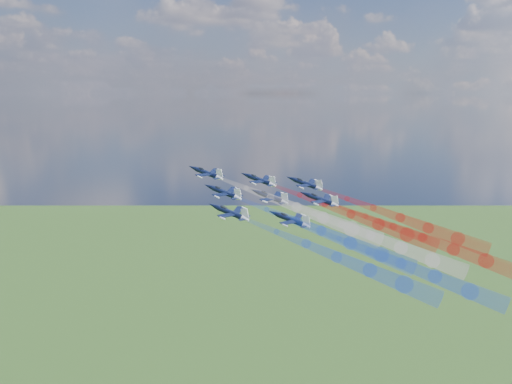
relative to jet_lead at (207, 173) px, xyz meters
name	(u,v)px	position (x,y,z in m)	size (l,w,h in m)	color
jet_lead	(207,173)	(0.00, 0.00, 0.00)	(10.61, 13.26, 3.54)	black
trail_lead	(296,208)	(17.04, -25.25, -7.68)	(4.42, 51.10, 4.42)	white
jet_inner_left	(224,192)	(0.24, -13.19, -4.00)	(10.61, 13.26, 3.54)	black
trail_inner_left	(321,231)	(17.27, -38.43, -11.69)	(4.42, 51.10, 4.42)	blue
jet_inner_right	(260,180)	(16.22, -3.09, -2.68)	(10.61, 13.26, 3.54)	black
trail_inner_right	(351,214)	(33.26, -28.33, -10.36)	(4.42, 51.10, 4.42)	red
jet_outer_left	(230,213)	(-3.74, -27.06, -7.05)	(10.61, 13.26, 3.54)	black
trail_outer_left	(337,257)	(13.30, -52.30, -14.73)	(4.42, 51.10, 4.42)	blue
jet_center_third	(271,197)	(12.91, -17.45, -5.60)	(10.61, 13.26, 3.54)	black
trail_center_third	(371,236)	(29.94, -42.70, -13.29)	(4.42, 51.10, 4.42)	white
jet_outer_right	(306,184)	(29.77, -8.16, -4.02)	(10.61, 13.26, 3.54)	black
trail_outer_right	(400,218)	(46.81, -33.41, -11.70)	(4.42, 51.10, 4.42)	red
jet_rear_left	(291,220)	(12.05, -31.33, -9.54)	(10.61, 13.26, 3.54)	black
trail_rear_left	(401,264)	(29.08, -56.57, -17.22)	(4.42, 51.10, 4.42)	blue
jet_rear_right	(321,200)	(27.77, -20.48, -6.95)	(10.61, 13.26, 3.54)	black
trail_rear_right	(423,237)	(44.81, -45.72, -14.63)	(4.42, 51.10, 4.42)	red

